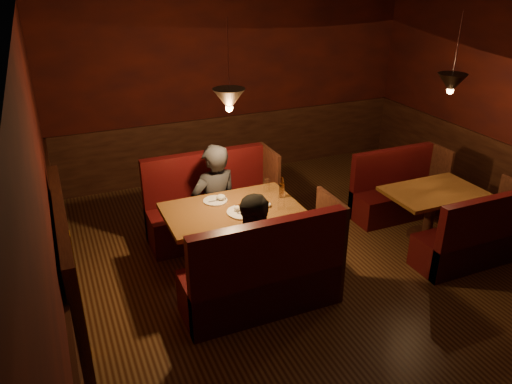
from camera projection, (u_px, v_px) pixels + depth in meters
name	position (u px, v px, depth m)	size (l,w,h in m)	color
room	(328.00, 197.00, 5.30)	(6.02, 7.02, 2.92)	#371A0C
main_table	(233.00, 222.00, 5.70)	(1.51, 0.92, 1.06)	#5B3312
main_bench_far	(212.00, 211.00, 6.53)	(1.66, 0.59, 1.13)	#430D12
main_bench_near	(265.00, 281.00, 5.10)	(1.66, 0.59, 1.13)	#430D12
second_table	(432.00, 203.00, 6.42)	(1.21, 0.77, 0.68)	#5B3312
second_bench_far	(396.00, 195.00, 7.11)	(1.34, 0.50, 0.96)	#430D12
second_bench_near	(473.00, 242.00, 5.91)	(1.34, 0.50, 0.96)	#430D12
diner_a	(214.00, 184.00, 6.07)	(0.63, 0.41, 1.73)	#242428
diner_b	(258.00, 236.00, 5.09)	(0.77, 0.60, 1.58)	black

